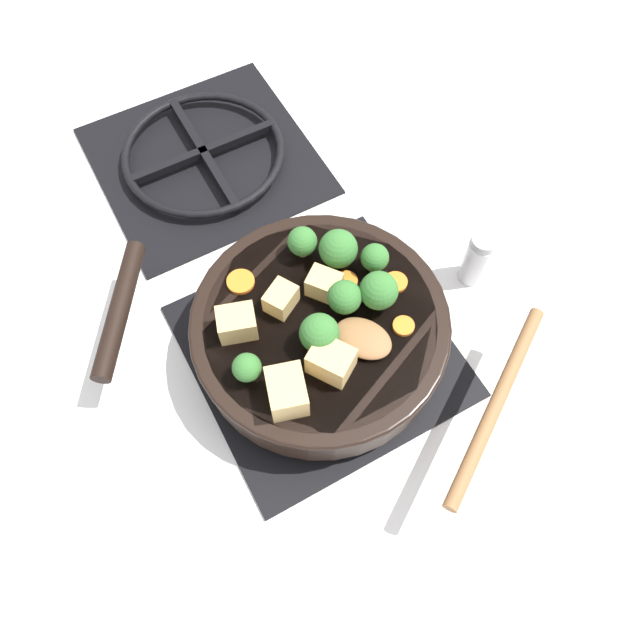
# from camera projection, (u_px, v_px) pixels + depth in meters

# --- Properties ---
(ground_plane) EXTENTS (2.40, 2.40, 0.00)m
(ground_plane) POSITION_uv_depth(u_px,v_px,m) (320.00, 351.00, 0.80)
(ground_plane) COLOR white
(front_burner_grate) EXTENTS (0.31, 0.31, 0.03)m
(front_burner_grate) POSITION_uv_depth(u_px,v_px,m) (320.00, 347.00, 0.79)
(front_burner_grate) COLOR black
(front_burner_grate) RESTS_ON ground_plane
(rear_burner_grate) EXTENTS (0.31, 0.31, 0.03)m
(rear_burner_grate) POSITION_uv_depth(u_px,v_px,m) (204.00, 156.00, 0.93)
(rear_burner_grate) COLOR black
(rear_burner_grate) RESTS_ON ground_plane
(skillet_pan) EXTENTS (0.41, 0.37, 0.06)m
(skillet_pan) POSITION_uv_depth(u_px,v_px,m) (318.00, 330.00, 0.74)
(skillet_pan) COLOR black
(skillet_pan) RESTS_ON front_burner_grate
(wooden_spoon) EXTENTS (0.23, 0.25, 0.02)m
(wooden_spoon) POSITION_uv_depth(u_px,v_px,m) (439.00, 375.00, 0.68)
(wooden_spoon) COLOR olive
(wooden_spoon) RESTS_ON skillet_pan
(tofu_cube_center_large) EXTENTS (0.05, 0.05, 0.03)m
(tofu_cube_center_large) POSITION_uv_depth(u_px,v_px,m) (237.00, 323.00, 0.70)
(tofu_cube_center_large) COLOR #DBB770
(tofu_cube_center_large) RESTS_ON skillet_pan
(tofu_cube_near_handle) EXTENTS (0.05, 0.06, 0.04)m
(tofu_cube_near_handle) POSITION_uv_depth(u_px,v_px,m) (287.00, 392.00, 0.66)
(tofu_cube_near_handle) COLOR #DBB770
(tofu_cube_near_handle) RESTS_ON skillet_pan
(tofu_cube_east_chunk) EXTENTS (0.05, 0.04, 0.03)m
(tofu_cube_east_chunk) POSITION_uv_depth(u_px,v_px,m) (281.00, 299.00, 0.72)
(tofu_cube_east_chunk) COLOR #DBB770
(tofu_cube_east_chunk) RESTS_ON skillet_pan
(tofu_cube_west_chunk) EXTENTS (0.06, 0.06, 0.04)m
(tofu_cube_west_chunk) POSITION_uv_depth(u_px,v_px,m) (331.00, 361.00, 0.68)
(tofu_cube_west_chunk) COLOR #DBB770
(tofu_cube_west_chunk) RESTS_ON skillet_pan
(tofu_cube_back_piece) EXTENTS (0.05, 0.05, 0.03)m
(tofu_cube_back_piece) POSITION_uv_depth(u_px,v_px,m) (324.00, 284.00, 0.72)
(tofu_cube_back_piece) COLOR #DBB770
(tofu_cube_back_piece) RESTS_ON skillet_pan
(broccoli_floret_near_spoon) EXTENTS (0.04, 0.04, 0.04)m
(broccoli_floret_near_spoon) POSITION_uv_depth(u_px,v_px,m) (302.00, 242.00, 0.74)
(broccoli_floret_near_spoon) COLOR #709956
(broccoli_floret_near_spoon) RESTS_ON skillet_pan
(broccoli_floret_center_top) EXTENTS (0.04, 0.04, 0.05)m
(broccoli_floret_center_top) POSITION_uv_depth(u_px,v_px,m) (379.00, 291.00, 0.71)
(broccoli_floret_center_top) COLOR #709956
(broccoli_floret_center_top) RESTS_ON skillet_pan
(broccoli_floret_east_rim) EXTENTS (0.03, 0.03, 0.04)m
(broccoli_floret_east_rim) POSITION_uv_depth(u_px,v_px,m) (375.00, 258.00, 0.73)
(broccoli_floret_east_rim) COLOR #709956
(broccoli_floret_east_rim) RESTS_ON skillet_pan
(broccoli_floret_west_rim) EXTENTS (0.04, 0.04, 0.05)m
(broccoli_floret_west_rim) POSITION_uv_depth(u_px,v_px,m) (319.00, 333.00, 0.68)
(broccoli_floret_west_rim) COLOR #709956
(broccoli_floret_west_rim) RESTS_ON skillet_pan
(broccoli_floret_north_edge) EXTENTS (0.03, 0.03, 0.04)m
(broccoli_floret_north_edge) POSITION_uv_depth(u_px,v_px,m) (247.00, 368.00, 0.67)
(broccoli_floret_north_edge) COLOR #709956
(broccoli_floret_north_edge) RESTS_ON skillet_pan
(broccoli_floret_south_cluster) EXTENTS (0.05, 0.05, 0.05)m
(broccoli_floret_south_cluster) POSITION_uv_depth(u_px,v_px,m) (338.00, 249.00, 0.73)
(broccoli_floret_south_cluster) COLOR #709956
(broccoli_floret_south_cluster) RESTS_ON skillet_pan
(broccoli_floret_mid_floret) EXTENTS (0.04, 0.04, 0.05)m
(broccoli_floret_mid_floret) POSITION_uv_depth(u_px,v_px,m) (344.00, 296.00, 0.70)
(broccoli_floret_mid_floret) COLOR #709956
(broccoli_floret_mid_floret) RESTS_ON skillet_pan
(carrot_slice_orange_thin) EXTENTS (0.03, 0.03, 0.01)m
(carrot_slice_orange_thin) POSITION_uv_depth(u_px,v_px,m) (346.00, 281.00, 0.74)
(carrot_slice_orange_thin) COLOR orange
(carrot_slice_orange_thin) RESTS_ON skillet_pan
(carrot_slice_near_center) EXTENTS (0.03, 0.03, 0.01)m
(carrot_slice_near_center) POSITION_uv_depth(u_px,v_px,m) (404.00, 326.00, 0.71)
(carrot_slice_near_center) COLOR orange
(carrot_slice_near_center) RESTS_ON skillet_pan
(carrot_slice_edge_slice) EXTENTS (0.03, 0.03, 0.01)m
(carrot_slice_edge_slice) POSITION_uv_depth(u_px,v_px,m) (397.00, 283.00, 0.74)
(carrot_slice_edge_slice) COLOR orange
(carrot_slice_edge_slice) RESTS_ON skillet_pan
(carrot_slice_under_broccoli) EXTENTS (0.03, 0.03, 0.01)m
(carrot_slice_under_broccoli) POSITION_uv_depth(u_px,v_px,m) (241.00, 282.00, 0.74)
(carrot_slice_under_broccoli) COLOR orange
(carrot_slice_under_broccoli) RESTS_ON skillet_pan
(salt_shaker) EXTENTS (0.04, 0.04, 0.09)m
(salt_shaker) POSITION_uv_depth(u_px,v_px,m) (476.00, 257.00, 0.81)
(salt_shaker) COLOR white
(salt_shaker) RESTS_ON ground_plane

